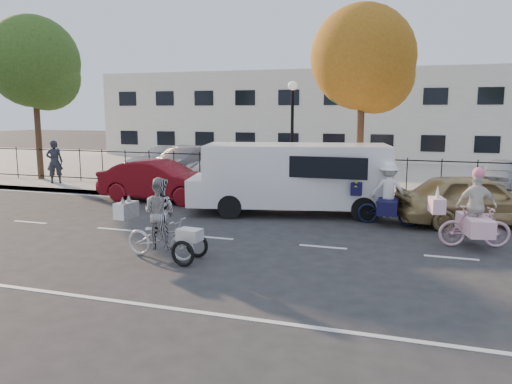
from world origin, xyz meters
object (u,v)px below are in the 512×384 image
at_px(lot_car_b, 197,163).
at_px(lot_car_c, 183,163).
at_px(lot_car_a, 161,159).
at_px(pedestrian, 55,162).
at_px(white_van, 293,176).
at_px(unicorn_bike, 474,218).
at_px(lamppost, 292,117).
at_px(lot_car_d, 500,172).
at_px(zebra_trike, 160,227).
at_px(red_sedan, 160,181).
at_px(bull_bike, 387,200).
at_px(gold_sedan, 474,200).

distance_m(lot_car_b, lot_car_c, 0.93).
bearing_deg(lot_car_a, pedestrian, -96.79).
height_order(white_van, lot_car_c, white_van).
bearing_deg(pedestrian, unicorn_bike, 131.95).
height_order(lamppost, unicorn_bike, lamppost).
height_order(lot_car_b, lot_car_d, lot_car_b).
distance_m(pedestrian, lot_car_c, 5.79).
relative_size(pedestrian, lot_car_c, 0.43).
bearing_deg(pedestrian, lot_car_d, 164.21).
distance_m(zebra_trike, red_sedan, 7.49).
bearing_deg(bull_bike, red_sedan, 80.52).
bearing_deg(gold_sedan, white_van, 69.91).
xyz_separation_m(pedestrian, lot_car_a, (2.49, 5.16, -0.29)).
bearing_deg(lot_car_d, pedestrian, -147.56).
distance_m(zebra_trike, lot_car_c, 12.95).
bearing_deg(zebra_trike, gold_sedan, -44.78).
distance_m(bull_bike, lot_car_c, 12.01).
relative_size(zebra_trike, lot_car_c, 0.50).
height_order(red_sedan, gold_sedan, gold_sedan).
bearing_deg(red_sedan, lot_car_a, 30.67).
height_order(unicorn_bike, gold_sedan, unicorn_bike).
relative_size(lamppost, white_van, 0.64).
xyz_separation_m(lot_car_a, lot_car_c, (2.12, -1.66, 0.06)).
height_order(lamppost, white_van, lamppost).
distance_m(white_van, lot_car_a, 11.84).
distance_m(unicorn_bike, white_van, 5.92).
xyz_separation_m(gold_sedan, lot_car_d, (1.76, 7.61, -0.02)).
bearing_deg(lamppost, lot_car_c, 154.06).
bearing_deg(unicorn_bike, lot_car_d, -22.70).
relative_size(lamppost, pedestrian, 2.26).
relative_size(zebra_trike, pedestrian, 1.15).
distance_m(red_sedan, lot_car_d, 14.33).
bearing_deg(bull_bike, unicorn_bike, -131.75).
bearing_deg(red_sedan, zebra_trike, -148.98).
bearing_deg(bull_bike, zebra_trike, 137.39).
bearing_deg(lot_car_b, unicorn_bike, -35.11).
bearing_deg(lot_car_c, lot_car_b, 77.59).
distance_m(lamppost, gold_sedan, 7.36).
relative_size(bull_bike, lot_car_d, 0.57).
bearing_deg(pedestrian, lamppost, 151.71).
relative_size(unicorn_bike, pedestrian, 1.06).
bearing_deg(lot_car_c, lamppost, -17.72).
height_order(lot_car_c, lot_car_d, lot_car_c).
bearing_deg(bull_bike, lot_car_c, 56.21).
bearing_deg(red_sedan, gold_sedan, -91.42).
bearing_deg(gold_sedan, lot_car_d, -33.08).
distance_m(unicorn_bike, lot_car_c, 14.92).
bearing_deg(red_sedan, lamppost, -60.65).
bearing_deg(white_van, lamppost, 91.61).
bearing_deg(lot_car_b, lot_car_c, -107.05).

